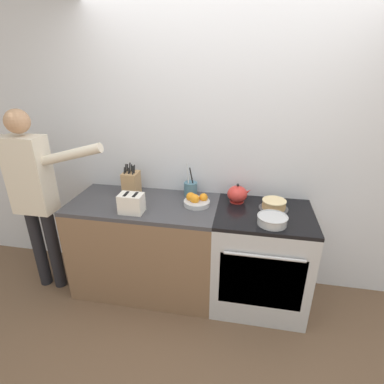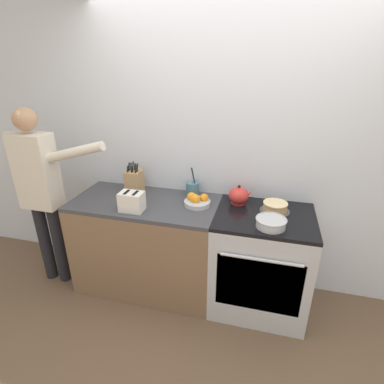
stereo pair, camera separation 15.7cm
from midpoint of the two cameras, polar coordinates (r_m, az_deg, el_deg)
The scene contains 12 objects.
ground_plane at distance 2.80m, azimuth 6.09°, elevation -23.39°, with size 16.00×16.00×0.00m, color brown.
wall_back at distance 2.70m, azimuth 9.57°, elevation 7.27°, with size 8.00×0.04×2.60m.
counter_cabinet at distance 2.90m, azimuth -6.90°, elevation -9.87°, with size 1.30×0.66×0.91m.
stove_range at distance 2.74m, azimuth 14.50°, elevation -12.73°, with size 0.80×0.69×0.91m.
layer_cake at distance 2.57m, azimuth 17.22°, elevation -2.84°, with size 0.24×0.24×0.08m.
tea_kettle at distance 2.63m, azimuth 10.61°, elevation -0.68°, with size 0.21×0.17×0.17m.
mixing_bowl at distance 2.33m, azimuth 16.69°, elevation -5.66°, with size 0.23×0.23×0.07m.
knife_block at distance 2.82m, azimuth -9.35°, elevation 1.94°, with size 0.13×0.16×0.31m.
utensil_crock at distance 2.74m, azimuth 1.75°, elevation 0.64°, with size 0.12×0.12×0.30m.
fruit_bowl at distance 2.57m, azimuth 2.61°, elevation -1.64°, with size 0.23×0.23×0.10m.
toaster at distance 2.49m, azimuth -9.65°, elevation -1.84°, with size 0.21×0.14×0.16m.
person_baker at distance 2.97m, azimuth -25.61°, elevation 1.16°, with size 0.95×0.20×1.71m.
Camera 2 is at (0.30, -1.89, 2.04)m, focal length 28.00 mm.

